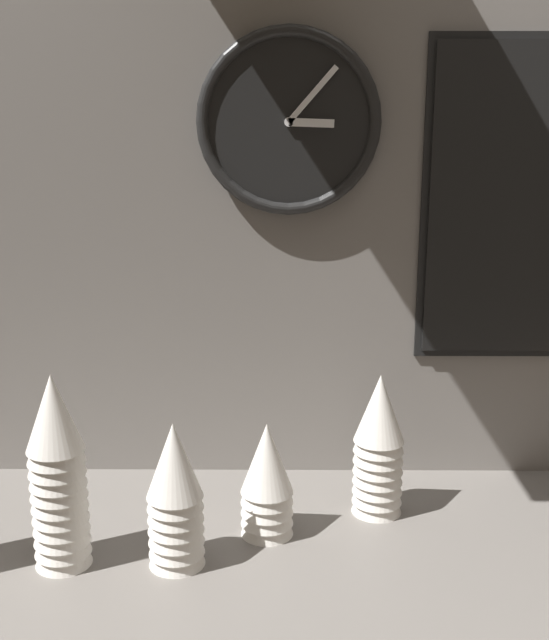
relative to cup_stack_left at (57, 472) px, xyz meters
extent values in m
cube|color=slate|center=(0.42, 0.06, -0.16)|extent=(1.60, 0.56, 0.04)
cube|color=slate|center=(0.42, 0.32, 0.38)|extent=(1.60, 0.03, 1.05)
cone|color=white|center=(0.00, 0.00, -0.09)|extent=(0.08, 0.08, 0.11)
cone|color=white|center=(0.00, 0.00, -0.07)|extent=(0.08, 0.08, 0.11)
cone|color=white|center=(0.00, 0.00, -0.05)|extent=(0.08, 0.08, 0.11)
cone|color=white|center=(0.00, 0.00, -0.04)|extent=(0.08, 0.08, 0.11)
cone|color=white|center=(0.00, 0.00, -0.02)|extent=(0.08, 0.08, 0.11)
cone|color=white|center=(0.00, 0.00, 0.00)|extent=(0.08, 0.08, 0.11)
cone|color=white|center=(0.00, 0.00, 0.02)|extent=(0.08, 0.08, 0.11)
cone|color=white|center=(0.00, 0.00, 0.04)|extent=(0.08, 0.08, 0.11)
cone|color=white|center=(0.00, 0.00, 0.05)|extent=(0.08, 0.08, 0.11)
cone|color=white|center=(0.00, 0.00, 0.07)|extent=(0.08, 0.08, 0.11)
cone|color=white|center=(0.00, 0.00, 0.09)|extent=(0.08, 0.08, 0.11)
cone|color=white|center=(0.29, 0.09, -0.09)|extent=(0.08, 0.08, 0.11)
cone|color=white|center=(0.29, 0.09, -0.07)|extent=(0.08, 0.08, 0.11)
cone|color=white|center=(0.29, 0.09, -0.05)|extent=(0.08, 0.08, 0.11)
cone|color=white|center=(0.29, 0.09, -0.04)|extent=(0.08, 0.08, 0.11)
cone|color=white|center=(0.29, 0.09, -0.02)|extent=(0.08, 0.08, 0.11)
cone|color=white|center=(0.16, 0.00, -0.09)|extent=(0.08, 0.08, 0.11)
cone|color=white|center=(0.16, 0.00, -0.07)|extent=(0.08, 0.08, 0.11)
cone|color=white|center=(0.16, 0.00, -0.05)|extent=(0.08, 0.08, 0.11)
cone|color=white|center=(0.16, 0.00, -0.04)|extent=(0.08, 0.08, 0.11)
cone|color=white|center=(0.16, 0.00, -0.02)|extent=(0.08, 0.08, 0.11)
cone|color=white|center=(0.16, 0.00, 0.00)|extent=(0.08, 0.08, 0.11)
cone|color=white|center=(0.16, 0.00, 0.02)|extent=(0.08, 0.08, 0.11)
cone|color=white|center=(0.47, 0.16, -0.09)|extent=(0.08, 0.08, 0.11)
cone|color=white|center=(0.47, 0.16, -0.07)|extent=(0.08, 0.08, 0.11)
cone|color=white|center=(0.47, 0.16, -0.05)|extent=(0.08, 0.08, 0.11)
cone|color=white|center=(0.47, 0.16, -0.04)|extent=(0.08, 0.08, 0.11)
cone|color=white|center=(0.47, 0.16, -0.02)|extent=(0.08, 0.08, 0.11)
cone|color=white|center=(0.47, 0.16, 0.00)|extent=(0.08, 0.08, 0.11)
cone|color=white|center=(0.47, 0.16, 0.02)|extent=(0.08, 0.08, 0.11)
cone|color=white|center=(0.47, 0.16, 0.04)|extent=(0.08, 0.08, 0.11)
cylinder|color=black|center=(0.33, 0.30, 0.47)|extent=(0.29, 0.02, 0.29)
torus|color=black|center=(0.33, 0.29, 0.47)|extent=(0.30, 0.02, 0.30)
cube|color=white|center=(0.36, 0.29, 0.47)|extent=(0.07, 0.01, 0.02)
cube|color=white|center=(0.36, 0.29, 0.51)|extent=(0.08, 0.01, 0.09)
cylinder|color=white|center=(0.33, 0.29, 0.47)|extent=(0.01, 0.01, 0.01)
camera|label=1|loc=(0.31, -1.03, 0.49)|focal=45.00mm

